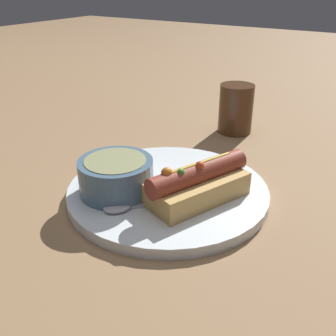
% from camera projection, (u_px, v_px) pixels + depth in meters
% --- Properties ---
extents(ground_plane, '(4.00, 4.00, 0.00)m').
position_uv_depth(ground_plane, '(168.00, 196.00, 0.59)').
color(ground_plane, '#93704C').
extents(dinner_plate, '(0.30, 0.30, 0.02)m').
position_uv_depth(dinner_plate, '(168.00, 191.00, 0.59)').
color(dinner_plate, white).
rests_on(dinner_plate, ground_plane).
extents(hot_dog, '(0.16, 0.11, 0.06)m').
position_uv_depth(hot_dog, '(197.00, 184.00, 0.54)').
color(hot_dog, tan).
rests_on(hot_dog, dinner_plate).
extents(soup_bowl, '(0.11, 0.11, 0.05)m').
position_uv_depth(soup_bowl, '(116.00, 175.00, 0.56)').
color(soup_bowl, slate).
rests_on(soup_bowl, dinner_plate).
extents(spoon, '(0.13, 0.11, 0.01)m').
position_uv_depth(spoon, '(133.00, 205.00, 0.53)').
color(spoon, '#B7B7BC').
rests_on(spoon, dinner_plate).
extents(drinking_glass, '(0.07, 0.07, 0.10)m').
position_uv_depth(drinking_glass, '(236.00, 109.00, 0.81)').
color(drinking_glass, '#4C2D19').
rests_on(drinking_glass, ground_plane).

